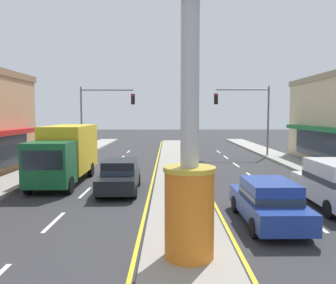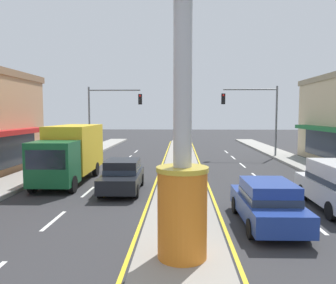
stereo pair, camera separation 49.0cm
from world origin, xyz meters
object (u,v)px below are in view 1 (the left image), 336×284
district_sign (191,104)px  sedan_near_left_lane (121,175)px  traffic_light_right_side (249,109)px  sedan_near_right_lane (269,202)px  box_truck_far_right_lane (67,152)px  traffic_light_left_side (102,109)px

district_sign → sedan_near_left_lane: (-2.90, 7.83, -3.23)m
traffic_light_right_side → sedan_near_right_lane: size_ratio=1.43×
district_sign → box_truck_far_right_lane: 12.09m
sedan_near_left_lane → traffic_light_right_side: bearing=54.4°
traffic_light_left_side → sedan_near_right_lane: bearing=-63.0°
traffic_light_left_side → box_truck_far_right_lane: size_ratio=0.89×
district_sign → sedan_near_right_lane: district_sign is taller
traffic_light_right_side → box_truck_far_right_lane: bearing=-139.6°
district_sign → sedan_near_right_lane: size_ratio=1.86×
traffic_light_right_side → box_truck_far_right_lane: 16.88m
sedan_near_left_lane → sedan_near_right_lane: bearing=-40.1°
sedan_near_right_lane → sedan_near_left_lane: 7.57m
sedan_near_right_lane → traffic_light_right_side: bearing=78.7°
traffic_light_right_side → sedan_near_left_lane: size_ratio=1.43×
traffic_light_right_side → sedan_near_left_lane: traffic_light_right_side is taller
district_sign → sedan_near_left_lane: bearing=110.3°
sedan_near_right_lane → sedan_near_left_lane: bearing=139.9°
traffic_light_left_side → district_sign: bearing=-73.1°
traffic_light_right_side → box_truck_far_right_lane: size_ratio=0.89×
traffic_light_right_side → sedan_near_left_lane: bearing=-125.6°
traffic_light_left_side → sedan_near_left_lane: traffic_light_left_side is taller
box_truck_far_right_lane → traffic_light_left_side: bearing=91.3°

